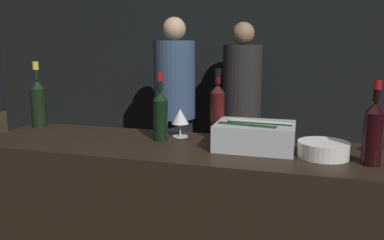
{
  "coord_description": "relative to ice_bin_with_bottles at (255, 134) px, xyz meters",
  "views": [
    {
      "loc": [
        0.49,
        -1.37,
        1.41
      ],
      "look_at": [
        0.0,
        0.31,
        1.08
      ],
      "focal_mm": 35.0,
      "sensor_mm": 36.0,
      "label": 1
    }
  ],
  "objects": [
    {
      "name": "wall_back_chalkboard",
      "position": [
        -0.3,
        2.3,
        0.37
      ],
      "size": [
        6.4,
        0.06,
        2.8
      ],
      "color": "black",
      "rests_on": "ground_plane"
    },
    {
      "name": "bar_counter",
      "position": [
        -0.3,
        -0.04,
        -0.55
      ],
      "size": [
        2.14,
        0.56,
        0.96
      ],
      "color": "black",
      "rests_on": "ground_plane"
    },
    {
      "name": "ice_bin_with_bottles",
      "position": [
        0.0,
        0.0,
        0.0
      ],
      "size": [
        0.36,
        0.27,
        0.13
      ],
      "color": "#B7BABF",
      "rests_on": "bar_counter"
    },
    {
      "name": "bowl_white",
      "position": [
        0.3,
        -0.06,
        -0.03
      ],
      "size": [
        0.21,
        0.21,
        0.07
      ],
      "color": "silver",
      "rests_on": "bar_counter"
    },
    {
      "name": "wine_glass",
      "position": [
        -0.4,
        0.12,
        0.04
      ],
      "size": [
        0.09,
        0.09,
        0.15
      ],
      "color": "silver",
      "rests_on": "bar_counter"
    },
    {
      "name": "candle_votive",
      "position": [
        0.52,
        0.09,
        -0.04
      ],
      "size": [
        0.06,
        0.06,
        0.05
      ],
      "color": "silver",
      "rests_on": "bar_counter"
    },
    {
      "name": "red_wine_bottle_burgundy",
      "position": [
        -0.48,
        0.03,
        0.07
      ],
      "size": [
        0.07,
        0.07,
        0.34
      ],
      "color": "black",
      "rests_on": "bar_counter"
    },
    {
      "name": "champagne_bottle",
      "position": [
        -1.27,
        0.13,
        0.08
      ],
      "size": [
        0.09,
        0.09,
        0.38
      ],
      "color": "black",
      "rests_on": "bar_counter"
    },
    {
      "name": "red_wine_bottle_tall",
      "position": [
        0.47,
        -0.12,
        0.07
      ],
      "size": [
        0.08,
        0.08,
        0.34
      ],
      "color": "black",
      "rests_on": "bar_counter"
    },
    {
      "name": "red_wine_bottle_black_foil",
      "position": [
        -0.21,
        0.13,
        0.08
      ],
      "size": [
        0.07,
        0.07,
        0.36
      ],
      "color": "#380F0F",
      "rests_on": "bar_counter"
    },
    {
      "name": "person_in_hoodie",
      "position": [
        -0.93,
        1.59,
        -0.09
      ],
      "size": [
        0.38,
        0.38,
        1.69
      ],
      "rotation": [
        0.0,
        0.0,
        2.34
      ],
      "color": "black",
      "rests_on": "ground_plane"
    },
    {
      "name": "person_blond_tee",
      "position": [
        -0.35,
        1.87,
        -0.11
      ],
      "size": [
        0.37,
        0.37,
        1.65
      ],
      "rotation": [
        0.0,
        0.0,
        -2.76
      ],
      "color": "black",
      "rests_on": "ground_plane"
    }
  ]
}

